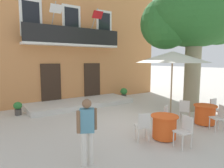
{
  "coord_description": "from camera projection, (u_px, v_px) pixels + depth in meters",
  "views": [
    {
      "loc": [
        -5.49,
        -5.98,
        2.51
      ],
      "look_at": [
        0.13,
        2.2,
        1.3
      ],
      "focal_mm": 31.82,
      "sensor_mm": 36.0,
      "label": 1
    }
  ],
  "objects": [
    {
      "name": "plane_tree",
      "position": [
        193.0,
        20.0,
        9.47
      ],
      "size": [
        4.94,
        4.34,
        6.02
      ],
      "color": "gray",
      "rests_on": "ground"
    },
    {
      "name": "cafe_chair_near_tree_2",
      "position": [
        215.0,
        108.0,
        8.15
      ],
      "size": [
        0.44,
        0.44,
        0.91
      ],
      "color": "silver",
      "rests_on": "ground"
    },
    {
      "name": "cafe_chair_near_tree_0",
      "position": [
        185.0,
        109.0,
        7.97
      ],
      "size": [
        0.55,
        0.55,
        0.91
      ],
      "color": "silver",
      "rests_on": "ground"
    },
    {
      "name": "cafe_chair_middle_1",
      "position": [
        169.0,
        117.0,
        6.97
      ],
      "size": [
        0.53,
        0.53,
        0.91
      ],
      "color": "silver",
      "rests_on": "ground"
    },
    {
      "name": "building_facade",
      "position": [
        60.0,
        41.0,
        13.11
      ],
      "size": [
        13.0,
        5.09,
        7.5
      ],
      "color": "#CC844C",
      "rests_on": "ground"
    },
    {
      "name": "ground_plane",
      "position": [
        139.0,
        120.0,
        8.28
      ],
      "size": [
        120.0,
        120.0,
        0.0
      ],
      "primitive_type": "plane",
      "color": "beige"
    },
    {
      "name": "entrance_step_platform",
      "position": [
        81.0,
        103.0,
        11.04
      ],
      "size": [
        5.79,
        2.15,
        0.25
      ],
      "primitive_type": "cube",
      "color": "silver",
      "rests_on": "ground"
    },
    {
      "name": "ground_planter_left",
      "position": [
        18.0,
        108.0,
        9.02
      ],
      "size": [
        0.37,
        0.37,
        0.61
      ],
      "color": "#47423D",
      "rests_on": "ground"
    },
    {
      "name": "ground_planter_right",
      "position": [
        124.0,
        93.0,
        13.07
      ],
      "size": [
        0.45,
        0.45,
        0.67
      ],
      "color": "#47423D",
      "rests_on": "ground"
    },
    {
      "name": "cafe_chair_near_tree_1",
      "position": [
        219.0,
        116.0,
        6.99
      ],
      "size": [
        0.54,
        0.54,
        0.91
      ],
      "color": "silver",
      "rests_on": "ground"
    },
    {
      "name": "cafe_chair_middle_0",
      "position": [
        185.0,
        129.0,
        5.67
      ],
      "size": [
        0.45,
        0.45,
        0.91
      ],
      "color": "silver",
      "rests_on": "ground"
    },
    {
      "name": "cafe_umbrella",
      "position": [
        172.0,
        57.0,
        7.92
      ],
      "size": [
        2.9,
        2.9,
        2.85
      ],
      "color": "#997A56",
      "rests_on": "ground"
    },
    {
      "name": "cafe_table_middle",
      "position": [
        164.0,
        127.0,
        6.31
      ],
      "size": [
        0.86,
        0.86,
        0.76
      ],
      "color": "#EA561E",
      "rests_on": "ground"
    },
    {
      "name": "pedestrian_mid_plaza",
      "position": [
        87.0,
        128.0,
        4.67
      ],
      "size": [
        0.53,
        0.36,
        1.61
      ],
      "color": "silver",
      "rests_on": "ground"
    },
    {
      "name": "cafe_table_near_tree",
      "position": [
        205.0,
        114.0,
        7.74
      ],
      "size": [
        0.86,
        0.86,
        0.76
      ],
      "color": "#EA561E",
      "rests_on": "ground"
    },
    {
      "name": "cafe_chair_middle_2",
      "position": [
        143.0,
        125.0,
        6.08
      ],
      "size": [
        0.53,
        0.53,
        0.91
      ],
      "color": "silver",
      "rests_on": "ground"
    }
  ]
}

